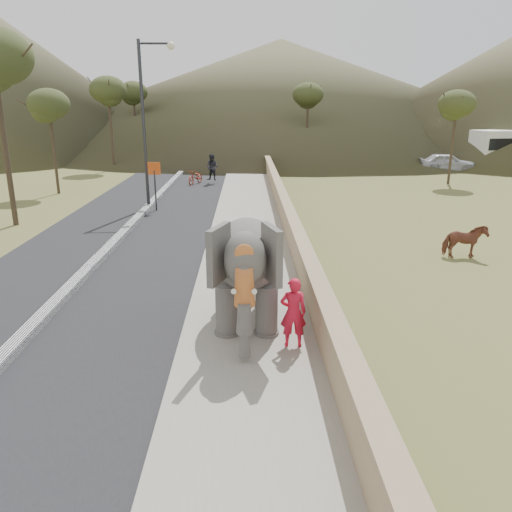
{
  "coord_description": "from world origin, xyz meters",
  "views": [
    {
      "loc": [
        -0.01,
        -6.24,
        5.07
      ],
      "look_at": [
        0.2,
        4.85,
        1.7
      ],
      "focal_mm": 35.0,
      "sensor_mm": 36.0,
      "label": 1
    }
  ],
  "objects": [
    {
      "name": "ground",
      "position": [
        0.0,
        0.0,
        0.0
      ],
      "size": [
        160.0,
        160.0,
        0.0
      ],
      "primitive_type": "plane",
      "color": "olive",
      "rests_on": "ground"
    },
    {
      "name": "road",
      "position": [
        -5.0,
        10.0,
        0.01
      ],
      "size": [
        7.0,
        120.0,
        0.03
      ],
      "primitive_type": "cube",
      "color": "black",
      "rests_on": "ground"
    },
    {
      "name": "hill_far",
      "position": [
        5.0,
        70.0,
        7.0
      ],
      "size": [
        80.0,
        80.0,
        14.0
      ],
      "primitive_type": "cone",
      "color": "brown",
      "rests_on": "ground"
    },
    {
      "name": "cow",
      "position": [
        7.44,
        10.08,
        0.59
      ],
      "size": [
        1.4,
        0.65,
        1.18
      ],
      "primitive_type": "imported",
      "rotation": [
        0.0,
        0.0,
        1.56
      ],
      "color": "brown",
      "rests_on": "ground"
    },
    {
      "name": "lamppost",
      "position": [
        -4.69,
        18.89,
        4.87
      ],
      "size": [
        1.76,
        0.36,
        8.0
      ],
      "color": "#2B2B30",
      "rests_on": "ground"
    },
    {
      "name": "trees",
      "position": [
        1.77,
        28.21,
        3.65
      ],
      "size": [
        47.44,
        42.39,
        8.31
      ],
      "color": "#473828",
      "rests_on": "ground"
    },
    {
      "name": "distant_car",
      "position": [
        15.78,
        33.13,
        0.72
      ],
      "size": [
        4.37,
        2.1,
        1.44
      ],
      "primitive_type": "imported",
      "rotation": [
        0.0,
        0.0,
        1.47
      ],
      "color": "#B1B0B7",
      "rests_on": "ground"
    },
    {
      "name": "walkway",
      "position": [
        0.0,
        10.0,
        0.07
      ],
      "size": [
        3.0,
        120.0,
        0.15
      ],
      "primitive_type": "cube",
      "color": "#9E9687",
      "rests_on": "ground"
    },
    {
      "name": "parapet",
      "position": [
        1.65,
        10.0,
        0.55
      ],
      "size": [
        0.3,
        120.0,
        1.1
      ],
      "primitive_type": "cube",
      "color": "tan",
      "rests_on": "ground"
    },
    {
      "name": "median",
      "position": [
        -5.0,
        10.0,
        0.11
      ],
      "size": [
        0.35,
        120.0,
        0.22
      ],
      "primitive_type": "cube",
      "color": "black",
      "rests_on": "ground"
    },
    {
      "name": "elephant_and_man",
      "position": [
        0.02,
        4.73,
        1.42
      ],
      "size": [
        2.17,
        3.6,
        2.57
      ],
      "color": "#635F5A",
      "rests_on": "ground"
    },
    {
      "name": "motorcyclist",
      "position": [
        -2.86,
        26.93,
        0.77
      ],
      "size": [
        2.27,
        1.91,
        1.97
      ],
      "color": "maroon",
      "rests_on": "ground"
    },
    {
      "name": "signboard",
      "position": [
        -4.5,
        18.26,
        1.64
      ],
      "size": [
        0.6,
        0.08,
        2.4
      ],
      "color": "#2D2D33",
      "rests_on": "ground"
    }
  ]
}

